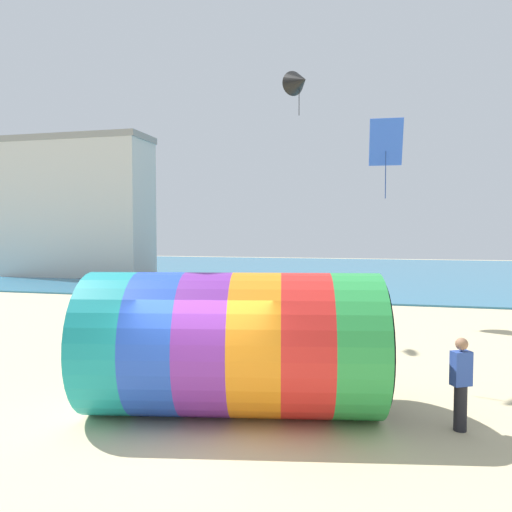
{
  "coord_description": "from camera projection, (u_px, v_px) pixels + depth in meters",
  "views": [
    {
      "loc": [
        3.09,
        -8.64,
        3.78
      ],
      "look_at": [
        0.24,
        3.11,
        3.16
      ],
      "focal_mm": 35.0,
      "sensor_mm": 36.0,
      "label": 1
    }
  ],
  "objects": [
    {
      "name": "kite_blue_diamond",
      "position": [
        386.0,
        143.0,
        16.8
      ],
      "size": [
        1.13,
        0.67,
        2.63
      ],
      "color": "blue"
    },
    {
      "name": "sea",
      "position": [
        342.0,
        271.0,
        45.42
      ],
      "size": [
        120.0,
        40.0,
        0.1
      ],
      "primitive_type": "cube",
      "color": "teal",
      "rests_on": "ground"
    },
    {
      "name": "kite_black_delta",
      "position": [
        299.0,
        81.0,
        21.99
      ],
      "size": [
        1.6,
        1.61,
        2.08
      ],
      "color": "black"
    },
    {
      "name": "promenade_building",
      "position": [
        78.0,
        207.0,
        40.21
      ],
      "size": [
        12.07,
        4.13,
        11.26
      ],
      "color": "beige",
      "rests_on": "ground"
    },
    {
      "name": "ground_plane",
      "position": [
        204.0,
        433.0,
        9.31
      ],
      "size": [
        120.0,
        120.0,
        0.0
      ],
      "primitive_type": "plane",
      "color": "#CCBA8C"
    },
    {
      "name": "kite_handler",
      "position": [
        461.0,
        383.0,
        9.38
      ],
      "size": [
        0.42,
        0.36,
        1.77
      ],
      "color": "black",
      "rests_on": "ground"
    },
    {
      "name": "giant_inflatable_tube",
      "position": [
        234.0,
        343.0,
        10.25
      ],
      "size": [
        6.39,
        3.97,
        2.92
      ],
      "color": "teal",
      "rests_on": "ground"
    }
  ]
}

